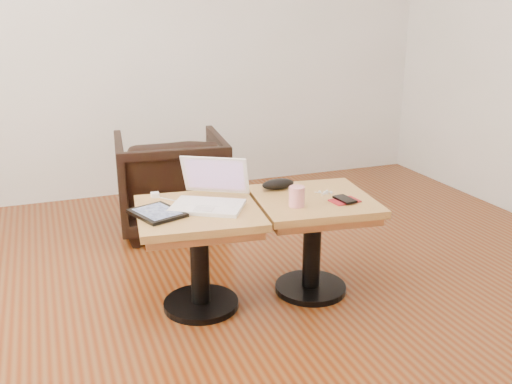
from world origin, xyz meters
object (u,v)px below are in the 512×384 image
object	(u,v)px
side_table_right	(313,221)
laptop	(210,196)
striped_cup	(297,196)
armchair	(171,182)
side_table_left	(199,234)

from	to	relation	value
side_table_right	laptop	bearing A→B (deg)	178.16
striped_cup	armchair	world-z (taller)	armchair
armchair	striped_cup	bearing A→B (deg)	111.54
side_table_right	striped_cup	size ratio (longest dim) A/B	6.52
laptop	armchair	distance (m)	1.10
side_table_right	laptop	xyz separation A→B (m)	(-0.51, 0.08, 0.17)
laptop	striped_cup	world-z (taller)	laptop
side_table_left	side_table_right	world-z (taller)	same
laptop	armchair	size ratio (longest dim) A/B	0.63
side_table_left	striped_cup	world-z (taller)	striped_cup
side_table_left	side_table_right	bearing A→B (deg)	2.80
side_table_right	armchair	size ratio (longest dim) A/B	0.90
side_table_right	side_table_left	bearing A→B (deg)	-176.95
striped_cup	armchair	distance (m)	1.30
striped_cup	laptop	bearing A→B (deg)	156.17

